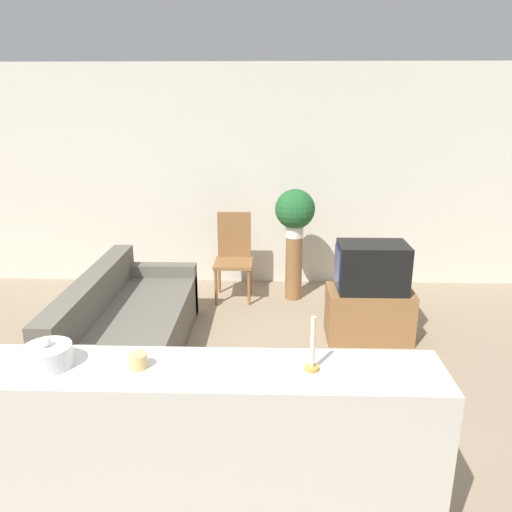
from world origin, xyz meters
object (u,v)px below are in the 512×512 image
at_px(couch, 128,329).
at_px(television, 371,267).
at_px(decorative_bowl, 48,356).
at_px(wooden_chair, 234,253).
at_px(potted_plant, 295,210).

xyz_separation_m(couch, television, (2.25, 0.45, 0.46)).
relative_size(couch, decorative_bowl, 8.83).
height_order(couch, wooden_chair, wooden_chair).
bearing_deg(potted_plant, decorative_bowl, -111.72).
bearing_deg(television, decorative_bowl, -130.72).
bearing_deg(television, couch, -168.73).
height_order(television, wooden_chair, wooden_chair).
distance_m(wooden_chair, decorative_bowl, 3.57).
distance_m(television, wooden_chair, 1.78).
relative_size(television, wooden_chair, 0.65).
bearing_deg(wooden_chair, potted_plant, -3.46).
relative_size(couch, wooden_chair, 2.07).
height_order(television, decorative_bowl, decorative_bowl).
bearing_deg(decorative_bowl, television, 49.28).
height_order(couch, decorative_bowl, decorative_bowl).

